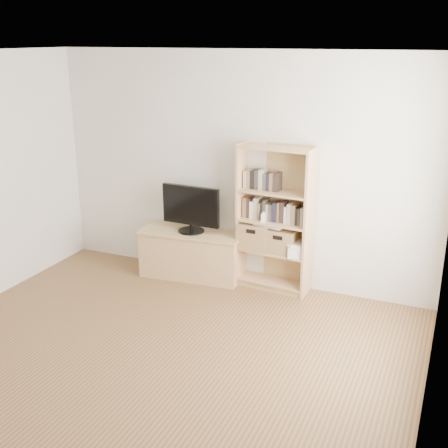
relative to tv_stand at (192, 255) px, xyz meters
The scene contains 14 objects.
floor 2.35m from the tv_stand, 77.55° to the right, with size 4.50×5.00×0.01m, color brown.
back_wall 1.17m from the tv_stand, 23.64° to the left, with size 4.50×0.02×2.60m, color silver.
right_wall 3.72m from the tv_stand, 39.63° to the right, with size 0.02×5.00×2.60m, color silver.
ceiling 3.30m from the tv_stand, 77.55° to the right, with size 4.50×5.00×0.01m, color white.
tv_stand is the anchor object (origin of this frame).
bookshelf 1.13m from the tv_stand, ahead, with size 0.82×0.29×1.64m, color tan.
television 0.57m from the tv_stand, ahead, with size 0.71×0.05×0.56m, color black.
books_row_mid 1.18m from the tv_stand, ahead, with size 0.79×0.15×0.21m, color brown.
books_row_upper 1.26m from the tv_stand, ahead, with size 0.35×0.13×0.18m, color brown.
baby_monitor 1.06m from the tv_stand, ahead, with size 0.05×0.03×0.10m, color white.
basket_left 0.84m from the tv_stand, ahead, with size 0.36×0.29×0.29m, color olive.
basket_right 1.13m from the tv_stand, ahead, with size 0.33×0.27×0.27m, color olive.
laptop 1.07m from the tv_stand, ahead, with size 0.34×0.23×0.03m, color silver.
magazine_stack 1.29m from the tv_stand, ahead, with size 0.19×0.27×0.13m, color beige.
Camera 1 is at (2.31, -3.22, 2.72)m, focal length 45.00 mm.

